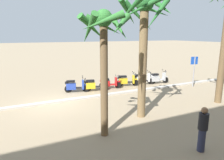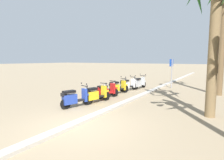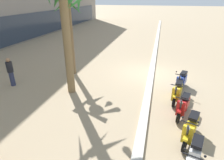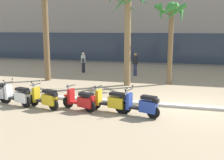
# 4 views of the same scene
# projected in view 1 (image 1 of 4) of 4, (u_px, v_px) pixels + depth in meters

# --- Properties ---
(ground_plane) EXTENTS (200.00, 200.00, 0.00)m
(ground_plane) POSITION_uv_depth(u_px,v_px,m) (55.00, 104.00, 12.38)
(ground_plane) COLOR #9E896B
(curb_strip) EXTENTS (60.00, 0.36, 0.12)m
(curb_strip) POSITION_uv_depth(u_px,v_px,m) (55.00, 102.00, 12.52)
(curb_strip) COLOR #BCB7AD
(curb_strip) RESTS_ON ground
(scooter_silver_far_back) EXTENTS (1.77, 0.58, 1.17)m
(scooter_silver_far_back) POSITION_uv_depth(u_px,v_px,m) (158.00, 78.00, 17.32)
(scooter_silver_far_back) COLOR black
(scooter_silver_far_back) RESTS_ON ground
(scooter_white_mid_front) EXTENTS (1.78, 0.77, 1.17)m
(scooter_white_mid_front) POSITION_uv_depth(u_px,v_px,m) (141.00, 79.00, 17.02)
(scooter_white_mid_front) COLOR black
(scooter_white_mid_front) RESTS_ON ground
(scooter_yellow_gap_after_mid) EXTENTS (1.69, 0.81, 1.17)m
(scooter_yellow_gap_after_mid) POSITION_uv_depth(u_px,v_px,m) (126.00, 80.00, 16.49)
(scooter_yellow_gap_after_mid) COLOR black
(scooter_yellow_gap_after_mid) RESTS_ON ground
(scooter_red_lead_nearest) EXTENTS (1.67, 0.77, 1.04)m
(scooter_red_lead_nearest) POSITION_uv_depth(u_px,v_px,m) (109.00, 83.00, 15.71)
(scooter_red_lead_nearest) COLOR black
(scooter_red_lead_nearest) RESTS_ON ground
(scooter_yellow_tail_end) EXTENTS (1.75, 0.71, 1.04)m
(scooter_yellow_tail_end) POSITION_uv_depth(u_px,v_px,m) (94.00, 85.00, 15.02)
(scooter_yellow_tail_end) COLOR black
(scooter_yellow_tail_end) RESTS_ON ground
(scooter_blue_second_in_line) EXTENTS (1.71, 0.78, 1.17)m
(scooter_blue_second_in_line) POSITION_uv_depth(u_px,v_px,m) (75.00, 86.00, 14.70)
(scooter_blue_second_in_line) COLOR black
(scooter_blue_second_in_line) RESTS_ON ground
(crossing_sign) EXTENTS (0.59, 0.18, 2.40)m
(crossing_sign) POSITION_uv_depth(u_px,v_px,m) (194.00, 68.00, 16.04)
(crossing_sign) COLOR #939399
(crossing_sign) RESTS_ON ground
(palm_tree_mid_walkway) EXTENTS (2.76, 2.75, 5.97)m
(palm_tree_mid_walkway) POSITION_uv_depth(u_px,v_px,m) (144.00, 27.00, 9.51)
(palm_tree_mid_walkway) COLOR olive
(palm_tree_mid_walkway) RESTS_ON ground
(palm_tree_near_sign) EXTENTS (2.16, 2.16, 5.01)m
(palm_tree_near_sign) POSITION_uv_depth(u_px,v_px,m) (104.00, 41.00, 7.71)
(palm_tree_near_sign) COLOR brown
(palm_tree_near_sign) RESTS_ON ground
(pedestrian_by_palm_tree) EXTENTS (0.34, 0.34, 1.66)m
(pedestrian_by_palm_tree) POSITION_uv_depth(u_px,v_px,m) (203.00, 128.00, 7.17)
(pedestrian_by_palm_tree) COLOR #2D3351
(pedestrian_by_palm_tree) RESTS_ON ground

